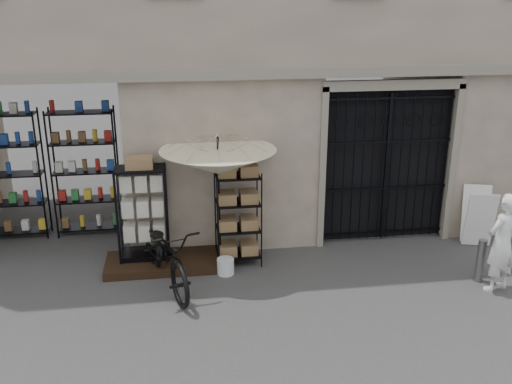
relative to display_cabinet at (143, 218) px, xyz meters
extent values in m
plane|color=black|center=(2.72, -1.69, -0.88)|extent=(80.00, 80.00, 0.00)
cube|color=black|center=(-1.78, 1.11, 0.62)|extent=(3.00, 1.70, 3.00)
cube|color=black|center=(-1.83, 1.61, 0.37)|extent=(2.70, 0.50, 2.50)
cube|color=black|center=(4.47, 0.59, 0.62)|extent=(2.50, 0.06, 3.00)
cube|color=black|center=(4.47, 0.43, 0.57)|extent=(0.05, 0.05, 2.80)
cube|color=black|center=(0.32, -0.14, -0.80)|extent=(2.00, 0.90, 0.15)
cube|color=black|center=(0.00, 0.01, -0.68)|extent=(0.84, 0.54, 0.09)
cube|color=silver|center=(0.01, -0.24, 0.08)|extent=(0.76, 0.06, 1.51)
cube|color=silver|center=(0.00, 0.01, -0.01)|extent=(0.70, 0.40, 1.26)
cube|color=olive|center=(0.00, 0.01, 0.94)|extent=(0.47, 0.37, 0.18)
cube|color=black|center=(1.62, -0.14, -0.02)|extent=(0.87, 0.73, 1.71)
cube|color=olive|center=(1.62, -0.14, -0.08)|extent=(0.74, 0.60, 1.28)
cylinder|color=black|center=(1.30, -0.19, 0.27)|extent=(0.04, 0.04, 2.30)
imported|color=beige|center=(1.30, -0.19, 1.11)|extent=(1.77, 1.80, 1.55)
cylinder|color=silver|center=(1.35, -0.57, -0.74)|extent=(0.29, 0.29, 0.28)
imported|color=black|center=(0.38, -0.87, -0.88)|extent=(1.05, 1.29, 2.13)
cylinder|color=slate|center=(5.48, -1.43, -0.51)|extent=(0.17, 0.17, 0.74)
imported|color=silver|center=(5.61, -1.73, -0.88)|extent=(1.16, 1.74, 0.39)
cube|color=silver|center=(6.10, -0.22, -0.31)|extent=(0.57, 0.39, 1.09)
cube|color=silver|center=(6.20, 0.10, -0.31)|extent=(0.57, 0.39, 1.09)
camera|label=1|loc=(0.61, -9.26, 3.63)|focal=40.00mm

